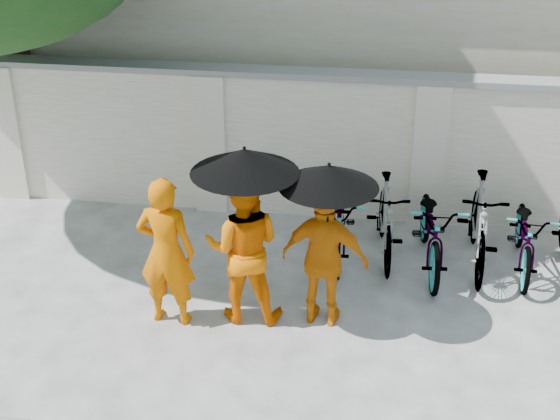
# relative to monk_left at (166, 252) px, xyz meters

# --- Properties ---
(ground) EXTENTS (80.00, 80.00, 0.00)m
(ground) POSITION_rel_monk_left_xyz_m (0.87, -0.29, -0.88)
(ground) COLOR silver
(compound_wall) EXTENTS (20.00, 0.30, 2.00)m
(compound_wall) POSITION_rel_monk_left_xyz_m (1.87, 2.91, 0.12)
(compound_wall) COLOR white
(compound_wall) RESTS_ON ground
(building_behind) EXTENTS (14.00, 6.00, 3.20)m
(building_behind) POSITION_rel_monk_left_xyz_m (2.87, 6.71, 0.72)
(building_behind) COLOR beige
(building_behind) RESTS_ON ground
(monk_left) EXTENTS (0.66, 0.45, 1.76)m
(monk_left) POSITION_rel_monk_left_xyz_m (0.00, 0.00, 0.00)
(monk_left) COLOR #DA6500
(monk_left) RESTS_ON ground
(monk_center) EXTENTS (0.90, 0.72, 1.78)m
(monk_center) POSITION_rel_monk_left_xyz_m (0.82, 0.20, 0.01)
(monk_center) COLOR orange
(monk_center) RESTS_ON ground
(parasol_center) EXTENTS (1.14, 1.14, 1.08)m
(parasol_center) POSITION_rel_monk_left_xyz_m (0.87, 0.12, 1.08)
(parasol_center) COLOR black
(parasol_center) RESTS_ON ground
(monk_right) EXTENTS (1.00, 0.52, 1.63)m
(monk_right) POSITION_rel_monk_left_xyz_m (1.71, 0.21, -0.07)
(monk_right) COLOR orange
(monk_right) RESTS_ON ground
(parasol_right) EXTENTS (1.04, 1.04, 1.03)m
(parasol_right) POSITION_rel_monk_left_xyz_m (1.73, 0.13, 0.96)
(parasol_right) COLOR black
(parasol_right) RESTS_ON ground
(bike_0) EXTENTS (0.73, 1.81, 0.93)m
(bike_0) POSITION_rel_monk_left_xyz_m (1.77, 1.75, -0.41)
(bike_0) COLOR gray
(bike_0) RESTS_ON ground
(bike_1) EXTENTS (0.63, 1.75, 1.03)m
(bike_1) POSITION_rel_monk_left_xyz_m (2.35, 1.80, -0.36)
(bike_1) COLOR gray
(bike_1) RESTS_ON ground
(bike_2) EXTENTS (0.80, 1.98, 1.02)m
(bike_2) POSITION_rel_monk_left_xyz_m (2.92, 1.63, -0.37)
(bike_2) COLOR gray
(bike_2) RESTS_ON ground
(bike_3) EXTENTS (0.59, 1.92, 1.14)m
(bike_3) POSITION_rel_monk_left_xyz_m (3.50, 1.74, -0.31)
(bike_3) COLOR gray
(bike_3) RESTS_ON ground
(bike_4) EXTENTS (0.72, 1.78, 0.91)m
(bike_4) POSITION_rel_monk_left_xyz_m (4.07, 1.72, -0.42)
(bike_4) COLOR gray
(bike_4) RESTS_ON ground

